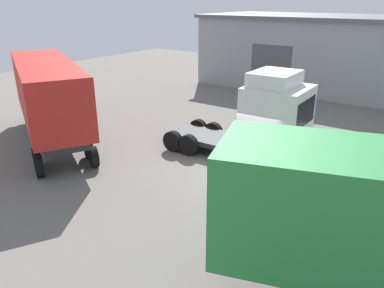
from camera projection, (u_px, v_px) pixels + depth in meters
ground_plane at (243, 175)px, 15.43m from camera, size 60.00×60.00×0.00m
warehouse_building at (359, 55)px, 28.46m from camera, size 24.03×9.38×5.59m
tractor_unit_white at (265, 122)px, 15.90m from camera, size 6.33×2.58×4.08m
container_trailer_white at (48, 92)px, 18.10m from camera, size 9.60×6.74×4.02m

